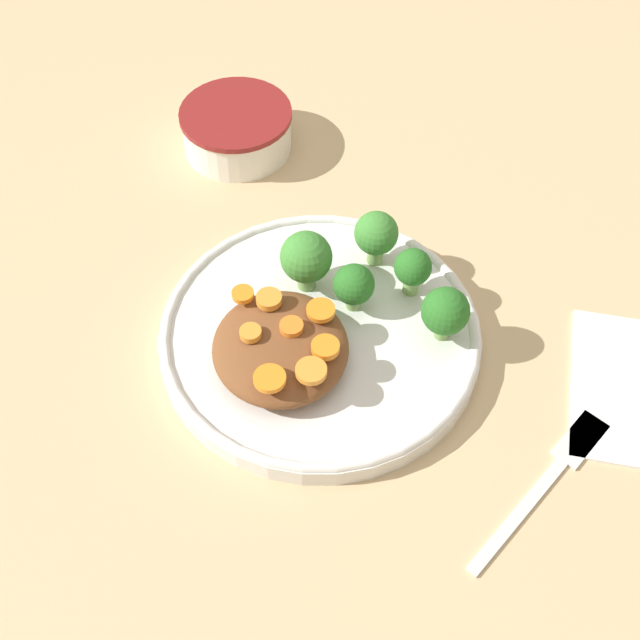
# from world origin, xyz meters

# --- Properties ---
(ground_plane) EXTENTS (4.00, 4.00, 0.00)m
(ground_plane) POSITION_xyz_m (0.00, 0.00, 0.00)
(ground_plane) COLOR tan
(plate) EXTENTS (0.28, 0.28, 0.02)m
(plate) POSITION_xyz_m (0.00, 0.00, 0.01)
(plate) COLOR silver
(plate) RESTS_ON ground_plane
(dip_bowl) EXTENTS (0.12, 0.12, 0.05)m
(dip_bowl) POSITION_xyz_m (-0.27, -0.06, 0.03)
(dip_bowl) COLOR white
(dip_bowl) RESTS_ON ground_plane
(stew_mound) EXTENTS (0.12, 0.11, 0.03)m
(stew_mound) POSITION_xyz_m (0.03, -0.04, 0.04)
(stew_mound) COLOR brown
(stew_mound) RESTS_ON plate
(broccoli_floret_0) EXTENTS (0.04, 0.04, 0.05)m
(broccoli_floret_0) POSITION_xyz_m (-0.02, 0.03, 0.05)
(broccoli_floret_0) COLOR #7FA85B
(broccoli_floret_0) RESTS_ON plate
(broccoli_floret_1) EXTENTS (0.05, 0.05, 0.06)m
(broccoli_floret_1) POSITION_xyz_m (-0.05, -0.01, 0.05)
(broccoli_floret_1) COLOR #759E51
(broccoli_floret_1) RESTS_ON plate
(broccoli_floret_2) EXTENTS (0.04, 0.04, 0.05)m
(broccoli_floret_2) POSITION_xyz_m (0.01, 0.10, 0.05)
(broccoli_floret_2) COLOR #759E51
(broccoli_floret_2) RESTS_ON plate
(broccoli_floret_3) EXTENTS (0.04, 0.04, 0.06)m
(broccoli_floret_3) POSITION_xyz_m (-0.08, 0.06, 0.05)
(broccoli_floret_3) COLOR #7FA85B
(broccoli_floret_3) RESTS_ON plate
(broccoli_floret_4) EXTENTS (0.03, 0.03, 0.05)m
(broccoli_floret_4) POSITION_xyz_m (-0.04, 0.08, 0.05)
(broccoli_floret_4) COLOR #7FA85B
(broccoli_floret_4) RESTS_ON plate
(carrot_slice_0) EXTENTS (0.02, 0.02, 0.01)m
(carrot_slice_0) POSITION_xyz_m (0.02, -0.03, 0.06)
(carrot_slice_0) COLOR orange
(carrot_slice_0) RESTS_ON stew_mound
(carrot_slice_1) EXTENTS (0.02, 0.02, 0.01)m
(carrot_slice_1) POSITION_xyz_m (0.03, -0.06, 0.06)
(carrot_slice_1) COLOR orange
(carrot_slice_1) RESTS_ON stew_mound
(carrot_slice_2) EXTENTS (0.02, 0.02, 0.01)m
(carrot_slice_2) POSITION_xyz_m (-0.01, -0.04, 0.06)
(carrot_slice_2) COLOR orange
(carrot_slice_2) RESTS_ON stew_mound
(carrot_slice_3) EXTENTS (0.03, 0.03, 0.00)m
(carrot_slice_3) POSITION_xyz_m (0.07, -0.05, 0.06)
(carrot_slice_3) COLOR orange
(carrot_slice_3) RESTS_ON stew_mound
(carrot_slice_4) EXTENTS (0.02, 0.02, 0.01)m
(carrot_slice_4) POSITION_xyz_m (0.01, 0.00, 0.06)
(carrot_slice_4) COLOR orange
(carrot_slice_4) RESTS_ON stew_mound
(carrot_slice_5) EXTENTS (0.03, 0.03, 0.01)m
(carrot_slice_5) POSITION_xyz_m (0.07, -0.01, 0.06)
(carrot_slice_5) COLOR orange
(carrot_slice_5) RESTS_ON stew_mound
(carrot_slice_6) EXTENTS (0.02, 0.02, 0.01)m
(carrot_slice_6) POSITION_xyz_m (0.05, 0.00, 0.06)
(carrot_slice_6) COLOR orange
(carrot_slice_6) RESTS_ON stew_mound
(carrot_slice_7) EXTENTS (0.02, 0.02, 0.01)m
(carrot_slice_7) POSITION_xyz_m (-0.02, -0.06, 0.06)
(carrot_slice_7) COLOR orange
(carrot_slice_7) RESTS_ON stew_mound
(fork) EXTENTS (0.13, 0.14, 0.01)m
(fork) POSITION_xyz_m (0.15, 0.17, 0.00)
(fork) COLOR silver
(fork) RESTS_ON ground_plane
(napkin) EXTENTS (0.17, 0.14, 0.01)m
(napkin) POSITION_xyz_m (0.07, 0.26, 0.00)
(napkin) COLOR white
(napkin) RESTS_ON ground_plane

